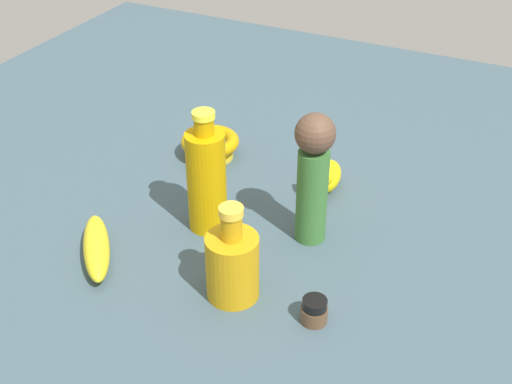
{
  "coord_description": "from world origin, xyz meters",
  "views": [
    {
      "loc": [
        -0.46,
        0.94,
        0.78
      ],
      "look_at": [
        0.0,
        0.0,
        0.08
      ],
      "focal_mm": 48.21,
      "sensor_mm": 36.0,
      "label": 1
    }
  ],
  "objects_px": {
    "bottle_tall": "(206,179)",
    "banana": "(96,247)",
    "nail_polish_jar": "(314,311)",
    "cat_figurine": "(325,176)",
    "bowl": "(210,144)",
    "bottle_short": "(232,264)",
    "person_figure_adult": "(313,173)"
  },
  "relations": [
    {
      "from": "banana",
      "to": "bottle_tall",
      "type": "bearing_deg",
      "value": -75.9
    },
    {
      "from": "person_figure_adult",
      "to": "cat_figurine",
      "type": "distance_m",
      "value": 0.19
    },
    {
      "from": "bottle_tall",
      "to": "bowl",
      "type": "height_order",
      "value": "bottle_tall"
    },
    {
      "from": "bottle_tall",
      "to": "bowl",
      "type": "relative_size",
      "value": 1.89
    },
    {
      "from": "person_figure_adult",
      "to": "bowl",
      "type": "height_order",
      "value": "person_figure_adult"
    },
    {
      "from": "person_figure_adult",
      "to": "bottle_short",
      "type": "xyz_separation_m",
      "value": [
        0.06,
        0.2,
        -0.08
      ]
    },
    {
      "from": "bottle_short",
      "to": "bowl",
      "type": "bearing_deg",
      "value": -56.02
    },
    {
      "from": "nail_polish_jar",
      "to": "bowl",
      "type": "relative_size",
      "value": 0.34
    },
    {
      "from": "cat_figurine",
      "to": "bowl",
      "type": "relative_size",
      "value": 1.03
    },
    {
      "from": "cat_figurine",
      "to": "bottle_short",
      "type": "distance_m",
      "value": 0.36
    },
    {
      "from": "banana",
      "to": "bottle_short",
      "type": "distance_m",
      "value": 0.27
    },
    {
      "from": "nail_polish_jar",
      "to": "bottle_tall",
      "type": "distance_m",
      "value": 0.33
    },
    {
      "from": "banana",
      "to": "bowl",
      "type": "xyz_separation_m",
      "value": [
        -0.01,
        -0.4,
        0.01
      ]
    },
    {
      "from": "cat_figurine",
      "to": "bottle_short",
      "type": "bearing_deg",
      "value": 86.46
    },
    {
      "from": "bottle_short",
      "to": "bowl",
      "type": "distance_m",
      "value": 0.46
    },
    {
      "from": "nail_polish_jar",
      "to": "bottle_tall",
      "type": "xyz_separation_m",
      "value": [
        0.28,
        -0.15,
        0.08
      ]
    },
    {
      "from": "person_figure_adult",
      "to": "banana",
      "type": "distance_m",
      "value": 0.4
    },
    {
      "from": "bottle_short",
      "to": "bottle_tall",
      "type": "bearing_deg",
      "value": -48.8
    },
    {
      "from": "nail_polish_jar",
      "to": "cat_figurine",
      "type": "xyz_separation_m",
      "value": [
        0.12,
        -0.36,
        0.02
      ]
    },
    {
      "from": "nail_polish_jar",
      "to": "bottle_short",
      "type": "height_order",
      "value": "bottle_short"
    },
    {
      "from": "person_figure_adult",
      "to": "banana",
      "type": "xyz_separation_m",
      "value": [
        0.32,
        0.22,
        -0.12
      ]
    },
    {
      "from": "bottle_tall",
      "to": "banana",
      "type": "height_order",
      "value": "bottle_tall"
    },
    {
      "from": "bowl",
      "to": "bottle_short",
      "type": "bearing_deg",
      "value": 123.98
    },
    {
      "from": "bottle_tall",
      "to": "cat_figurine",
      "type": "height_order",
      "value": "bottle_tall"
    },
    {
      "from": "nail_polish_jar",
      "to": "bowl",
      "type": "xyz_separation_m",
      "value": [
        0.4,
        -0.38,
        0.01
      ]
    },
    {
      "from": "banana",
      "to": "bottle_short",
      "type": "bearing_deg",
      "value": -124.16
    },
    {
      "from": "bottle_tall",
      "to": "banana",
      "type": "relative_size",
      "value": 1.28
    },
    {
      "from": "bottle_tall",
      "to": "banana",
      "type": "bearing_deg",
      "value": 52.95
    },
    {
      "from": "bottle_tall",
      "to": "cat_figurine",
      "type": "xyz_separation_m",
      "value": [
        -0.15,
        -0.21,
        -0.07
      ]
    },
    {
      "from": "bottle_short",
      "to": "cat_figurine",
      "type": "bearing_deg",
      "value": -93.54
    },
    {
      "from": "cat_figurine",
      "to": "bowl",
      "type": "height_order",
      "value": "cat_figurine"
    },
    {
      "from": "banana",
      "to": "cat_figurine",
      "type": "bearing_deg",
      "value": -75.62
    }
  ]
}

